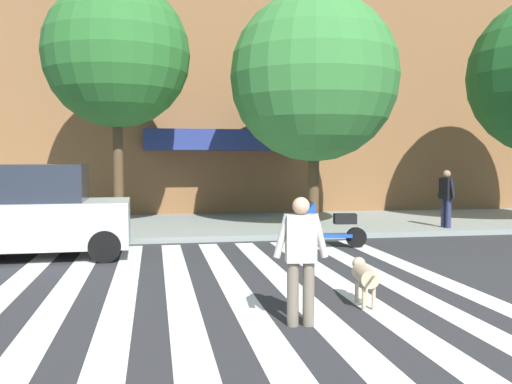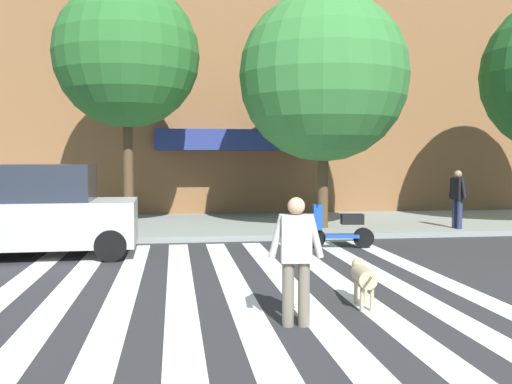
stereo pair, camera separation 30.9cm
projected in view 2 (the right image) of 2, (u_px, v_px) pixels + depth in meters
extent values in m
plane|color=#2B2B2D|center=(182.00, 329.00, 7.09)|extent=(160.00, 160.00, 0.00)
cube|color=gray|center=(178.00, 226.00, 17.28)|extent=(80.00, 6.00, 0.15)
cube|color=silver|center=(31.00, 335.00, 6.83)|extent=(0.45, 14.04, 0.01)
cube|color=silver|center=(108.00, 332.00, 6.96)|extent=(0.45, 14.04, 0.01)
cube|color=silver|center=(182.00, 329.00, 7.09)|extent=(0.45, 14.04, 0.01)
cube|color=silver|center=(254.00, 326.00, 7.22)|extent=(0.45, 14.04, 0.01)
cube|color=silver|center=(323.00, 323.00, 7.34)|extent=(0.45, 14.04, 0.01)
cube|color=silver|center=(390.00, 320.00, 7.47)|extent=(0.45, 14.04, 0.01)
cube|color=silver|center=(454.00, 318.00, 7.60)|extent=(0.45, 14.04, 0.01)
cube|color=navy|center=(235.00, 140.00, 19.78)|extent=(5.48, 1.60, 0.70)
cube|color=#B3BAB9|center=(30.00, 223.00, 12.27)|extent=(4.51, 1.97, 0.96)
cube|color=#232833|center=(38.00, 183.00, 12.25)|extent=(2.32, 1.70, 0.79)
cylinder|color=black|center=(111.00, 246.00, 11.73)|extent=(0.66, 0.23, 0.66)
cylinder|color=black|center=(117.00, 235.00, 13.42)|extent=(0.66, 0.23, 0.66)
cylinder|color=black|center=(315.00, 238.00, 13.49)|extent=(0.49, 0.16, 0.48)
cylinder|color=black|center=(364.00, 238.00, 13.51)|extent=(0.49, 0.20, 0.48)
cube|color=#1843A0|center=(342.00, 236.00, 13.50)|extent=(0.83, 0.42, 0.08)
cube|color=black|center=(352.00, 219.00, 13.48)|extent=(0.55, 0.36, 0.24)
cube|color=#1843A0|center=(317.00, 217.00, 13.46)|extent=(0.23, 0.30, 0.60)
cylinder|color=black|center=(318.00, 202.00, 13.44)|extent=(0.10, 0.50, 0.04)
cylinder|color=#4C3823|center=(128.00, 162.00, 16.17)|extent=(0.28, 0.28, 3.75)
sphere|color=#286628|center=(127.00, 55.00, 16.00)|extent=(4.08, 4.08, 4.08)
cylinder|color=#4C3823|center=(323.00, 176.00, 16.22)|extent=(0.31, 0.31, 2.96)
sphere|color=#337533|center=(324.00, 77.00, 16.05)|extent=(4.79, 4.79, 4.79)
cylinder|color=#6B6051|center=(288.00, 294.00, 7.20)|extent=(0.17, 0.17, 0.82)
cylinder|color=#6B6051|center=(304.00, 294.00, 7.20)|extent=(0.17, 0.17, 0.82)
cube|color=#B2ADA3|center=(296.00, 238.00, 7.16)|extent=(0.41, 0.28, 0.60)
cylinder|color=#B2ADA3|center=(277.00, 236.00, 7.15)|extent=(0.23, 0.12, 0.57)
cylinder|color=#B2ADA3|center=(315.00, 236.00, 7.16)|extent=(0.23, 0.12, 0.57)
sphere|color=tan|center=(296.00, 206.00, 7.14)|extent=(0.24, 0.24, 0.22)
cylinder|color=tan|center=(364.00, 276.00, 8.11)|extent=(0.33, 0.63, 0.26)
sphere|color=tan|center=(358.00, 264.00, 8.49)|extent=(0.22, 0.22, 0.20)
cylinder|color=tan|center=(370.00, 279.00, 7.71)|extent=(0.06, 0.24, 0.16)
cylinder|color=tan|center=(356.00, 293.00, 8.34)|extent=(0.06, 0.06, 0.32)
cylinder|color=tan|center=(365.00, 293.00, 8.34)|extent=(0.06, 0.06, 0.32)
cylinder|color=tan|center=(362.00, 300.00, 7.92)|extent=(0.06, 0.06, 0.32)
cylinder|color=tan|center=(372.00, 300.00, 7.92)|extent=(0.06, 0.06, 0.32)
cylinder|color=#282D4C|center=(460.00, 214.00, 15.95)|extent=(0.18, 0.18, 0.82)
cylinder|color=#282D4C|center=(455.00, 214.00, 16.14)|extent=(0.18, 0.18, 0.82)
cube|color=black|center=(458.00, 189.00, 16.00)|extent=(0.31, 0.42, 0.60)
cylinder|color=black|center=(463.00, 188.00, 15.77)|extent=(0.13, 0.24, 0.57)
cylinder|color=black|center=(452.00, 187.00, 16.23)|extent=(0.13, 0.24, 0.57)
sphere|color=#936B51|center=(458.00, 174.00, 15.98)|extent=(0.26, 0.26, 0.22)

